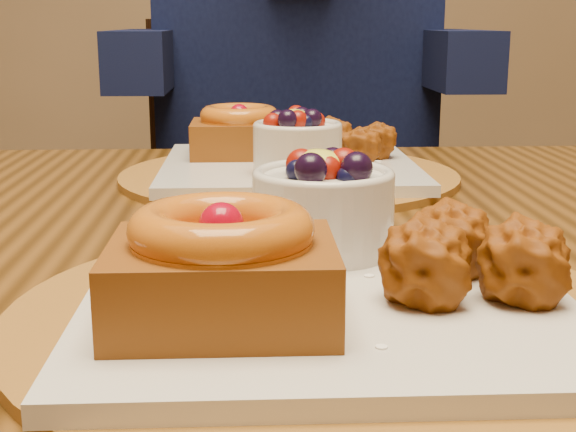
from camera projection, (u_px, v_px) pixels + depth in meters
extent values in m
cube|color=#321E09|center=(301.00, 251.00, 0.70)|extent=(1.60, 0.90, 0.04)
cylinder|color=brown|center=(325.00, 315.00, 0.48)|extent=(0.38, 0.38, 0.01)
cube|color=silver|center=(326.00, 299.00, 0.47)|extent=(0.28, 0.28, 0.01)
cube|color=#482206|center=(223.00, 282.00, 0.42)|extent=(0.12, 0.10, 0.04)
torus|color=#A64D0A|center=(221.00, 229.00, 0.41)|extent=(0.10, 0.10, 0.02)
sphere|color=maroon|center=(221.00, 225.00, 0.41)|extent=(0.02, 0.02, 0.02)
sphere|color=#8B3E0A|center=(451.00, 241.00, 0.50)|extent=(0.05, 0.05, 0.05)
sphere|color=#8B3E0A|center=(424.00, 266.00, 0.45)|extent=(0.05, 0.05, 0.05)
sphere|color=#8B3E0A|center=(523.00, 265.00, 0.45)|extent=(0.05, 0.05, 0.05)
cylinder|color=silver|center=(323.00, 213.00, 0.55)|extent=(0.10, 0.10, 0.05)
torus|color=silver|center=(323.00, 175.00, 0.54)|extent=(0.10, 0.10, 0.01)
ellipsoid|color=yellow|center=(318.00, 163.00, 0.54)|extent=(0.03, 0.03, 0.02)
cylinder|color=brown|center=(289.00, 176.00, 0.90)|extent=(0.38, 0.38, 0.01)
cube|color=silver|center=(289.00, 167.00, 0.90)|extent=(0.28, 0.28, 0.01)
cube|color=#482206|center=(240.00, 139.00, 0.94)|extent=(0.11, 0.09, 0.04)
torus|color=#A64D0A|center=(239.00, 115.00, 0.93)|extent=(0.09, 0.09, 0.02)
sphere|color=maroon|center=(239.00, 114.00, 0.93)|extent=(0.02, 0.02, 0.02)
sphere|color=#8B3E0A|center=(359.00, 147.00, 0.87)|extent=(0.04, 0.04, 0.04)
sphere|color=#8B3E0A|center=(331.00, 141.00, 0.92)|extent=(0.04, 0.04, 0.04)
sphere|color=#8B3E0A|center=(376.00, 141.00, 0.92)|extent=(0.04, 0.04, 0.04)
cylinder|color=silver|center=(298.00, 150.00, 0.82)|extent=(0.09, 0.09, 0.05)
torus|color=silver|center=(298.00, 126.00, 0.81)|extent=(0.09, 0.09, 0.01)
ellipsoid|color=yellow|center=(294.00, 118.00, 0.81)|extent=(0.03, 0.03, 0.02)
cube|color=black|center=(278.00, 294.00, 1.41)|extent=(0.47, 0.47, 0.04)
cylinder|color=black|center=(176.00, 377.00, 1.64)|extent=(0.04, 0.04, 0.44)
cylinder|color=black|center=(363.00, 369.00, 1.68)|extent=(0.04, 0.04, 0.44)
cube|color=black|center=(269.00, 144.00, 1.55)|extent=(0.45, 0.05, 0.47)
cube|color=black|center=(295.00, 42.00, 1.40)|extent=(0.47, 0.25, 0.67)
cube|color=black|center=(146.00, 59.00, 1.28)|extent=(0.09, 0.33, 0.09)
cube|color=black|center=(449.00, 58.00, 1.30)|extent=(0.09, 0.33, 0.09)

